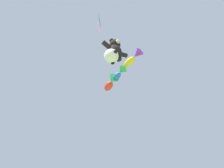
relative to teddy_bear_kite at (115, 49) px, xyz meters
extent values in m
ellipsoid|color=black|center=(0.00, 0.01, -0.32)|extent=(1.14, 0.97, 1.39)
sphere|color=black|center=(0.00, 0.01, 0.71)|extent=(0.95, 0.95, 0.95)
sphere|color=beige|center=(0.00, -0.40, 0.63)|extent=(0.40, 0.40, 0.40)
sphere|color=black|center=(-0.34, 0.01, 1.08)|extent=(0.39, 0.39, 0.39)
cylinder|color=black|center=(-0.83, 0.01, -0.08)|extent=(0.82, 0.37, 0.64)
sphere|color=black|center=(-0.31, 0.01, -0.98)|extent=(0.52, 0.52, 0.52)
sphere|color=black|center=(0.34, 0.01, 1.08)|extent=(0.39, 0.39, 0.39)
cylinder|color=black|center=(0.83, 0.01, -0.08)|extent=(0.82, 0.37, 0.64)
sphere|color=black|center=(0.31, 0.01, -0.98)|extent=(0.52, 0.52, 0.52)
sphere|color=white|center=(-0.45, -0.12, -1.42)|extent=(1.08, 1.08, 1.08)
sphere|color=black|center=(0.04, -0.12, -1.42)|extent=(0.30, 0.30, 0.30)
sphere|color=black|center=(-0.56, 0.21, -1.07)|extent=(0.30, 0.30, 0.30)
sphere|color=black|center=(-0.45, -0.62, -1.50)|extent=(0.30, 0.30, 0.30)
sphere|color=black|center=(-0.22, 0.05, -1.83)|extent=(0.30, 0.30, 0.30)
ellipsoid|color=yellow|center=(2.74, 1.36, 1.77)|extent=(0.72, 1.55, 0.57)
cone|color=purple|center=(2.78, 0.17, 1.77)|extent=(0.87, 0.87, 0.84)
sphere|color=black|center=(2.73, 1.85, 1.92)|extent=(0.15, 0.15, 0.15)
ellipsoid|color=blue|center=(2.71, 3.54, 1.49)|extent=(0.80, 1.31, 0.60)
cone|color=green|center=(2.63, 2.57, 1.49)|extent=(0.94, 0.76, 0.89)
sphere|color=black|center=(2.74, 3.94, 1.65)|extent=(0.16, 0.16, 0.16)
ellipsoid|color=red|center=(2.86, 5.45, 1.60)|extent=(1.14, 1.65, 0.77)
cone|color=green|center=(2.67, 4.28, 1.60)|extent=(1.25, 1.01, 1.13)
sphere|color=black|center=(2.94, 5.94, 1.80)|extent=(0.20, 0.20, 0.20)
cube|color=#19ADB2|center=(-1.63, 0.16, 3.68)|extent=(0.84, 0.97, 1.26)
cylinder|color=#E53F9E|center=(-1.79, 0.12, 2.39)|extent=(0.03, 0.12, 1.78)
cylinder|color=#E53F9E|center=(-1.47, 0.20, 2.51)|extent=(0.03, 0.11, 1.54)
camera|label=1|loc=(-4.05, -5.56, -10.55)|focal=24.00mm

